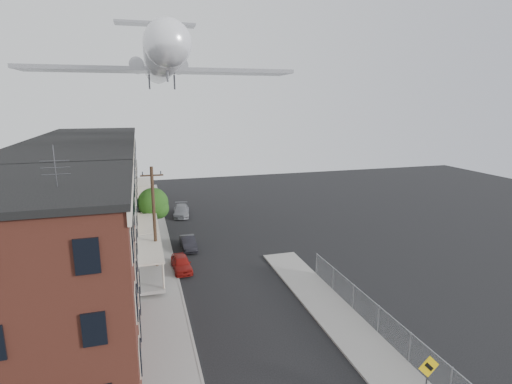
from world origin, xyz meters
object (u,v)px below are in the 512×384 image
at_px(car_near, 181,263).
at_px(car_mid, 188,243).
at_px(utility_pole, 154,219).
at_px(street_tree, 154,204).
at_px(warning_sign, 428,373).
at_px(car_far, 181,211).
at_px(airplane, 161,61).

relative_size(car_near, car_mid, 0.99).
xyz_separation_m(utility_pole, street_tree, (0.33, 9.92, -1.22)).
bearing_deg(warning_sign, street_tree, 110.58).
bearing_deg(warning_sign, car_far, 101.73).
relative_size(car_mid, car_far, 0.81).
xyz_separation_m(warning_sign, utility_pole, (-11.20, 19.03, 2.79)).
relative_size(utility_pole, car_far, 1.95).
xyz_separation_m(car_mid, car_far, (0.56, 11.96, 0.05)).
relative_size(warning_sign, airplane, 0.10).
bearing_deg(street_tree, warning_sign, -69.42).
height_order(warning_sign, car_near, warning_sign).
bearing_deg(car_far, street_tree, -109.43).
bearing_deg(car_far, car_mid, -86.00).
bearing_deg(car_mid, airplane, 102.30).
relative_size(car_near, airplane, 0.13).
xyz_separation_m(warning_sign, car_far, (-7.46, 35.91, -1.21)).
bearing_deg(airplane, car_far, 73.14).
height_order(car_mid, car_far, car_far).
height_order(utility_pole, street_tree, utility_pole).
height_order(utility_pole, car_mid, utility_pole).
height_order(car_near, airplane, airplane).
distance_m(warning_sign, car_far, 36.69).
distance_m(utility_pole, car_far, 17.75).
height_order(warning_sign, car_far, warning_sign).
xyz_separation_m(car_mid, airplane, (-1.38, 5.54, 17.35)).
height_order(utility_pole, car_near, utility_pole).
height_order(warning_sign, airplane, airplane).
distance_m(street_tree, airplane, 14.60).
relative_size(utility_pole, street_tree, 1.73).
bearing_deg(car_near, warning_sign, -67.39).
bearing_deg(utility_pole, car_far, 77.50).
distance_m(utility_pole, street_tree, 10.00).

